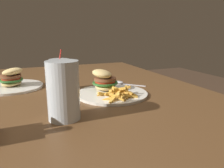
# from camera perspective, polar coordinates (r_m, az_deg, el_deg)

# --- Properties ---
(dining_table) EXTENTS (1.48, 1.41, 0.76)m
(dining_table) POSITION_cam_1_polar(r_m,az_deg,el_deg) (0.97, -17.73, -7.53)
(dining_table) COLOR brown
(dining_table) RESTS_ON ground_plane
(meal_plate_near) EXTENTS (0.29, 0.29, 0.10)m
(meal_plate_near) POSITION_cam_1_polar(r_m,az_deg,el_deg) (0.91, -0.83, -0.87)
(meal_plate_near) COLOR silver
(meal_plate_near) RESTS_ON dining_table
(beer_glass) EXTENTS (0.10, 0.10, 0.18)m
(beer_glass) POSITION_cam_1_polar(r_m,az_deg,el_deg) (0.65, -12.59, -2.21)
(beer_glass) COLOR silver
(beer_glass) RESTS_ON dining_table
(juice_glass) EXTENTS (0.09, 0.09, 0.18)m
(juice_glass) POSITION_cam_1_polar(r_m,az_deg,el_deg) (0.97, -13.48, 2.06)
(juice_glass) COLOR silver
(juice_glass) RESTS_ON dining_table
(spoon) EXTENTS (0.13, 0.14, 0.01)m
(spoon) POSITION_cam_1_polar(r_m,az_deg,el_deg) (1.08, 2.07, 0.35)
(spoon) COLOR silver
(spoon) RESTS_ON dining_table
(meal_plate_far) EXTENTS (0.28, 0.28, 0.10)m
(meal_plate_far) POSITION_cam_1_polar(r_m,az_deg,el_deg) (1.11, -24.70, 0.41)
(meal_plate_far) COLOR silver
(meal_plate_far) RESTS_ON dining_table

